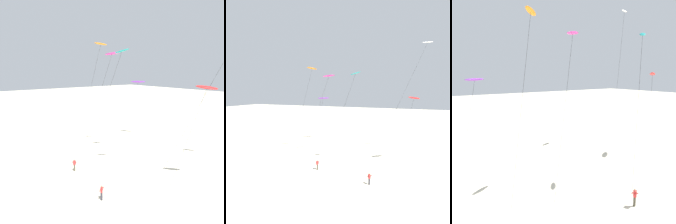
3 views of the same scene
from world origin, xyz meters
The scene contains 9 objects.
ground_plane centered at (0.00, 0.00, 0.00)m, with size 260.00×260.00×0.00m, color beige.
kite_red centered at (14.04, 14.22, 11.57)m, with size 4.10×3.07×12.02m.
kite_teal centered at (5.00, 9.66, 15.32)m, with size 5.44×3.95×16.09m.
kite_white centered at (15.54, 21.22, 21.55)m, with size 9.87×6.65×22.33m.
kite_magenta centered at (-1.44, 13.21, 15.44)m, with size 5.36×3.64×16.02m.
kite_purple centered at (-8.27, 24.81, 10.89)m, with size 4.15×2.82×11.15m.
kite_orange centered at (-5.60, 14.20, 17.00)m, with size 4.60×3.35×17.70m.
kite_flyer_nearest centered at (-0.04, 5.88, 0.89)m, with size 0.71×0.72×1.67m.
kite_flyer_middle centered at (9.16, 3.72, 0.89)m, with size 0.73×0.73×1.67m.
Camera 2 is at (16.02, -23.91, 12.94)m, focal length 34.17 mm.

